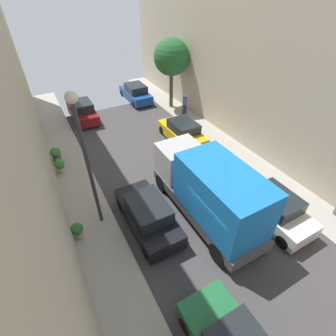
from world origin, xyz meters
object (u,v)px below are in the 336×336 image
Objects in this scene: pedestrian at (185,103)px; potted_plant_3 at (56,154)px; potted_plant_0 at (77,230)px; potted_plant_1 at (60,166)px; parked_car_left_3 at (82,111)px; parked_car_right_4 at (136,93)px; parked_car_right_3 at (182,132)px; delivery_truck at (209,190)px; parked_car_right_2 at (271,207)px; street_tree_1 at (171,57)px; lamp_post at (84,148)px; parked_car_left_2 at (148,215)px.

pedestrian is 10.88m from potted_plant_3.
potted_plant_0 is 0.93× the size of potted_plant_1.
pedestrian is at bearing -23.27° from parked_car_left_3.
potted_plant_0 is at bearing -122.13° from parked_car_right_4.
parked_car_right_3 is 8.31m from potted_plant_1.
parked_car_right_2 is at bearing -29.24° from delivery_truck.
street_tree_1 reaches higher than pedestrian.
street_tree_1 is 15.29m from potted_plant_0.
potted_plant_1 is at bearing 129.06° from delivery_truck.
delivery_truck is 8.23× the size of potted_plant_0.
parked_car_left_3 is at bearing 80.53° from lamp_post.
delivery_truck is (-2.70, -15.15, 1.07)m from parked_car_right_4.
parked_car_left_3 reaches higher than potted_plant_0.
pedestrian is (7.77, -3.34, 0.35)m from parked_car_left_3.
potted_plant_1 is (-8.31, -8.24, -0.11)m from parked_car_right_4.
parked_car_right_4 is at bearing 124.43° from street_tree_1.
parked_car_left_3 reaches higher than potted_plant_1.
parked_car_left_2 is 12.15m from pedestrian.
potted_plant_1 is (-10.68, -3.29, -0.47)m from pedestrian.
parked_car_left_2 is at bearing -123.89° from street_tree_1.
potted_plant_3 is (-5.62, 8.24, -1.13)m from delivery_truck.
lamp_post is (-7.30, -4.50, 3.51)m from parked_car_right_3.
potted_plant_3 is (-8.32, 1.60, -0.06)m from parked_car_right_3.
parked_car_right_2 is at bearing -90.00° from parked_car_right_4.
potted_plant_3 is (-0.01, 1.34, 0.06)m from potted_plant_1.
street_tree_1 is at bearing 26.30° from potted_plant_1.
potted_plant_3 is at bearing 111.60° from parked_car_left_2.
parked_car_right_3 is 0.74× the size of street_tree_1.
parked_car_right_4 is 10.81m from potted_plant_3.
delivery_truck is 5.63m from lamp_post.
delivery_truck is 11.41m from pedestrian.
street_tree_1 reaches higher than parked_car_right_2.
parked_car_left_2 reaches higher than potted_plant_1.
lamp_post is (-1.90, -11.39, 3.51)m from parked_car_left_3.
parked_car_right_3 is at bearing -90.00° from parked_car_right_4.
delivery_truck is at bearing -111.77° from street_tree_1.
parked_car_right_4 is 5.49m from pedestrian.
lamp_post is at bearing 146.09° from parked_car_left_2.
parked_car_left_2 is 4.43× the size of potted_plant_3.
potted_plant_3 is at bearing 130.46° from parked_car_right_2.
pedestrian reaches higher than potted_plant_3.
parked_car_left_3 is at bearing 66.34° from potted_plant_1.
parked_car_left_2 is 6.70m from potted_plant_1.
potted_plant_3 reaches higher than potted_plant_0.
pedestrian is at bearing 63.57° from delivery_truck.
pedestrian is at bearing -82.17° from street_tree_1.
potted_plant_3 is (-10.43, -3.82, -3.65)m from street_tree_1.
parked_car_right_3 is 0.64× the size of delivery_truck.
parked_car_right_2 is at bearing -23.82° from parked_car_left_2.
street_tree_1 is at bearing 81.14° from parked_car_right_2.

